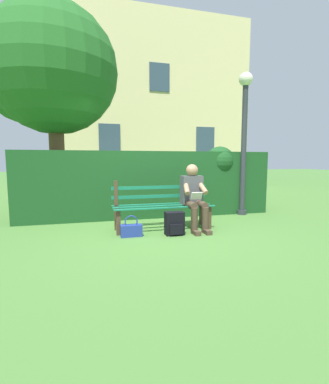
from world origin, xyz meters
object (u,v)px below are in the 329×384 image
Objects in this scene: handbag at (131,230)px; lamp_post at (244,130)px; person_seated at (194,195)px; backpack at (174,224)px; park_bench at (162,205)px; tree at (48,73)px.

handbag is 0.11× the size of lamp_post.
backpack is at bearing 33.56° from person_seated.
lamp_post is (-1.58, -1.00, 1.31)m from person_seated.
person_seated is at bearing 162.31° from park_bench.
park_bench is at bearing -79.08° from backpack.
lamp_post reaches higher than backpack.
person_seated reaches higher than backpack.
person_seated is 3.33× the size of handbag.
person_seated reaches higher than park_bench.
person_seated is 4.41m from tree.
lamp_post is (-2.03, -1.30, 1.74)m from backpack.
park_bench reaches higher than handbag.
park_bench is at bearing -147.59° from handbag.
handbag is at bearing 119.58° from tree.
park_bench is 4.13m from tree.
handbag is (1.17, 0.22, -0.51)m from person_seated.
backpack is at bearing 129.22° from tree.
person_seated is (-0.55, 0.17, 0.19)m from park_bench.
person_seated is at bearing 137.96° from tree.
tree is 4.31m from handbag.
tree is 4.63m from lamp_post.
tree is at bearing -18.14° from lamp_post.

